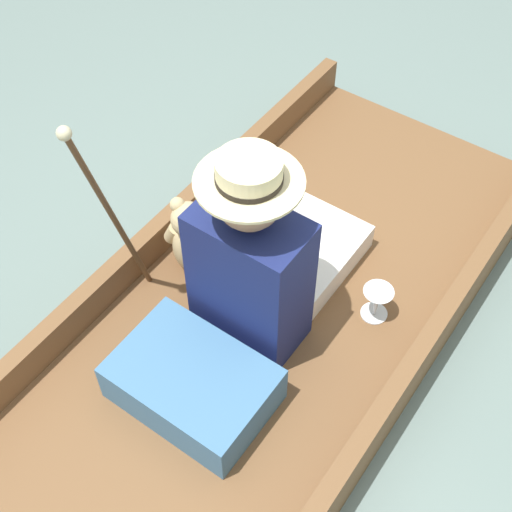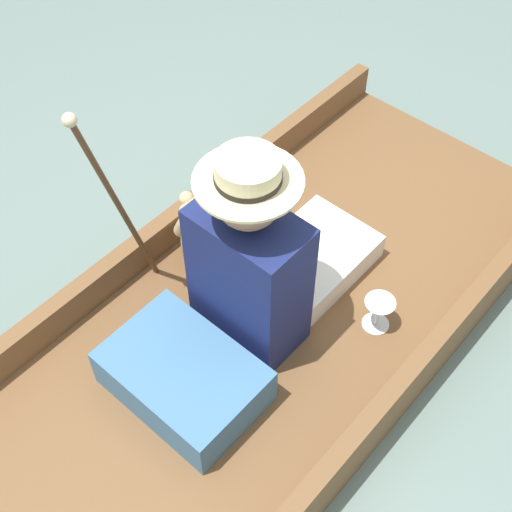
{
  "view_description": "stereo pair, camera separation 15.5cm",
  "coord_description": "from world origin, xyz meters",
  "px_view_note": "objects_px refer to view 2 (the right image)",
  "views": [
    {
      "loc": [
        0.81,
        -1.12,
        2.25
      ],
      "look_at": [
        -0.03,
        0.06,
        0.49
      ],
      "focal_mm": 50.0,
      "sensor_mm": 36.0,
      "label": 1
    },
    {
      "loc": [
        0.93,
        -1.02,
        2.25
      ],
      "look_at": [
        -0.03,
        0.06,
        0.49
      ],
      "focal_mm": 50.0,
      "sensor_mm": 36.0,
      "label": 2
    }
  ],
  "objects_px": {
    "wine_glass": "(379,308)",
    "teddy_bear": "(199,234)",
    "seated_person": "(265,261)",
    "walking_cane": "(111,193)"
  },
  "relations": [
    {
      "from": "wine_glass",
      "to": "walking_cane",
      "type": "height_order",
      "value": "walking_cane"
    },
    {
      "from": "teddy_bear",
      "to": "wine_glass",
      "type": "relative_size",
      "value": 2.57
    },
    {
      "from": "wine_glass",
      "to": "teddy_bear",
      "type": "bearing_deg",
      "value": -162.85
    },
    {
      "from": "walking_cane",
      "to": "seated_person",
      "type": "bearing_deg",
      "value": 29.58
    },
    {
      "from": "seated_person",
      "to": "walking_cane",
      "type": "xyz_separation_m",
      "value": [
        -0.43,
        -0.25,
        0.22
      ]
    },
    {
      "from": "seated_person",
      "to": "teddy_bear",
      "type": "bearing_deg",
      "value": -173.89
    },
    {
      "from": "seated_person",
      "to": "teddy_bear",
      "type": "relative_size",
      "value": 2.29
    },
    {
      "from": "teddy_bear",
      "to": "wine_glass",
      "type": "height_order",
      "value": "teddy_bear"
    },
    {
      "from": "seated_person",
      "to": "wine_glass",
      "type": "xyz_separation_m",
      "value": [
        0.33,
        0.22,
        -0.2
      ]
    },
    {
      "from": "teddy_bear",
      "to": "walking_cane",
      "type": "bearing_deg",
      "value": -110.65
    }
  ]
}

